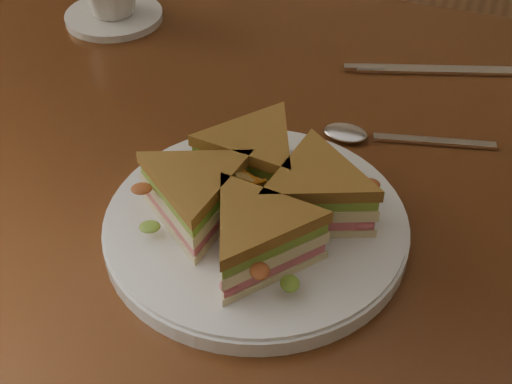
# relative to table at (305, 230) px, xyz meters

# --- Properties ---
(table) EXTENTS (1.20, 0.80, 0.75)m
(table) POSITION_rel_table_xyz_m (0.00, 0.00, 0.00)
(table) COLOR #391C0D
(table) RESTS_ON ground
(plate) EXTENTS (0.28, 0.28, 0.02)m
(plate) POSITION_rel_table_xyz_m (-0.02, -0.12, 0.11)
(plate) COLOR silver
(plate) RESTS_ON table
(sandwich_wedges) EXTENTS (0.26, 0.26, 0.06)m
(sandwich_wedges) POSITION_rel_table_xyz_m (-0.02, -0.12, 0.14)
(sandwich_wedges) COLOR beige
(sandwich_wedges) RESTS_ON plate
(crisps_mound) EXTENTS (0.09, 0.09, 0.05)m
(crisps_mound) POSITION_rel_table_xyz_m (-0.02, -0.12, 0.14)
(crisps_mound) COLOR #B86617
(crisps_mound) RESTS_ON plate
(spoon) EXTENTS (0.18, 0.06, 0.01)m
(spoon) POSITION_rel_table_xyz_m (0.05, 0.06, 0.10)
(spoon) COLOR silver
(spoon) RESTS_ON table
(knife) EXTENTS (0.21, 0.08, 0.00)m
(knife) POSITION_rel_table_xyz_m (0.08, 0.22, 0.10)
(knife) COLOR silver
(knife) RESTS_ON table
(saucer) EXTENTS (0.13, 0.13, 0.01)m
(saucer) POSITION_rel_table_xyz_m (-0.34, 0.21, 0.10)
(saucer) COLOR silver
(saucer) RESTS_ON table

